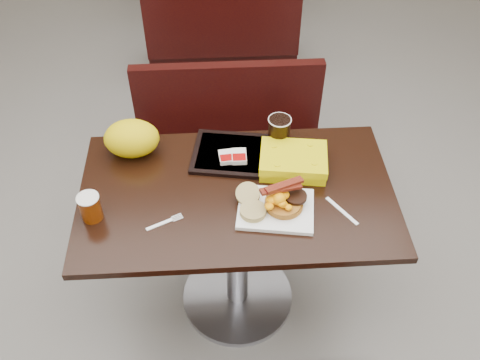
{
  "coord_description": "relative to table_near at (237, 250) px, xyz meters",
  "views": [
    {
      "loc": [
        -0.07,
        -1.38,
        2.22
      ],
      "look_at": [
        0.01,
        -0.01,
        0.82
      ],
      "focal_mm": 39.65,
      "sensor_mm": 36.0,
      "label": 1
    }
  ],
  "objects": [
    {
      "name": "bench_far_s",
      "position": [
        0.0,
        1.9,
        -0.02
      ],
      "size": [
        1.0,
        0.46,
        0.72
      ],
      "primitive_type": null,
      "color": "black",
      "rests_on": "floor"
    },
    {
      "name": "bacon_strips",
      "position": [
        0.15,
        -0.09,
        0.48
      ],
      "size": [
        0.17,
        0.12,
        0.01
      ],
      "primitive_type": null,
      "rotation": [
        0.0,
        0.0,
        0.31
      ],
      "color": "#420409",
      "rests_on": "scrambled_eggs"
    },
    {
      "name": "table_near",
      "position": [
        0.0,
        0.0,
        0.0
      ],
      "size": [
        1.2,
        0.7,
        0.75
      ],
      "primitive_type": null,
      "color": "black",
      "rests_on": "floor"
    },
    {
      "name": "sausage_patty",
      "position": [
        0.21,
        -0.09,
        0.43
      ],
      "size": [
        0.1,
        0.1,
        0.01
      ],
      "primitive_type": "cylinder",
      "rotation": [
        0.0,
        0.0,
        -0.34
      ],
      "color": "black",
      "rests_on": "pancake_stack"
    },
    {
      "name": "floor",
      "position": [
        0.0,
        0.0,
        -0.38
      ],
      "size": [
        6.0,
        7.0,
        0.01
      ],
      "primitive_type": "cube",
      "color": "gray",
      "rests_on": "ground"
    },
    {
      "name": "clamshell",
      "position": [
        0.23,
        0.12,
        0.41
      ],
      "size": [
        0.29,
        0.23,
        0.07
      ],
      "primitive_type": "cube",
      "rotation": [
        0.0,
        0.0,
        -0.15
      ],
      "color": "#D2C103",
      "rests_on": "table_near"
    },
    {
      "name": "hashbrown_sleeve_left",
      "position": [
        -0.03,
        0.16,
        0.4
      ],
      "size": [
        0.06,
        0.08,
        0.02
      ],
      "primitive_type": "cube",
      "rotation": [
        0.0,
        0.0,
        0.1
      ],
      "color": "silver",
      "rests_on": "tray"
    },
    {
      "name": "tray",
      "position": [
        0.02,
        0.2,
        0.38
      ],
      "size": [
        0.4,
        0.32,
        0.02
      ],
      "primitive_type": "cube",
      "rotation": [
        0.0,
        0.0,
        -0.17
      ],
      "color": "black",
      "rests_on": "table_near"
    },
    {
      "name": "knife",
      "position": [
        0.38,
        -0.12,
        0.38
      ],
      "size": [
        0.1,
        0.14,
        0.0
      ],
      "primitive_type": "cube",
      "rotation": [
        0.0,
        0.0,
        -0.99
      ],
      "color": "white",
      "rests_on": "table_near"
    },
    {
      "name": "bench_near_n",
      "position": [
        0.0,
        0.7,
        -0.02
      ],
      "size": [
        1.0,
        0.46,
        0.72
      ],
      "primitive_type": null,
      "color": "black",
      "rests_on": "floor"
    },
    {
      "name": "coffee_cup_far",
      "position": [
        0.19,
        0.25,
        0.45
      ],
      "size": [
        0.11,
        0.11,
        0.12
      ],
      "primitive_type": "cylinder",
      "rotation": [
        0.0,
        0.0,
        -0.24
      ],
      "color": "black",
      "rests_on": "tray"
    },
    {
      "name": "muffin_top",
      "position": [
        0.04,
        -0.05,
        0.41
      ],
      "size": [
        0.11,
        0.11,
        0.05
      ],
      "primitive_type": "cylinder",
      "rotation": [
        0.38,
        0.0,
        -0.2
      ],
      "color": "tan",
      "rests_on": "platter"
    },
    {
      "name": "hashbrown_sleeve_right",
      "position": [
        0.02,
        0.16,
        0.4
      ],
      "size": [
        0.06,
        0.08,
        0.02
      ],
      "primitive_type": "cube",
      "rotation": [
        0.0,
        0.0,
        -0.0
      ],
      "color": "silver",
      "rests_on": "tray"
    },
    {
      "name": "paper_bag",
      "position": [
        -0.41,
        0.24,
        0.45
      ],
      "size": [
        0.22,
        0.16,
        0.15
      ],
      "primitive_type": "ellipsoid",
      "rotation": [
        0.0,
        0.0,
        -0.0
      ],
      "color": "#D5B107",
      "rests_on": "table_near"
    },
    {
      "name": "platter",
      "position": [
        0.14,
        -0.11,
        0.38
      ],
      "size": [
        0.31,
        0.26,
        0.02
      ],
      "primitive_type": "cube",
      "rotation": [
        0.0,
        0.0,
        -0.16
      ],
      "color": "white",
      "rests_on": "table_near"
    },
    {
      "name": "scrambled_eggs",
      "position": [
        0.14,
        -0.12,
        0.44
      ],
      "size": [
        0.1,
        0.09,
        0.05
      ],
      "primitive_type": "ellipsoid",
      "rotation": [
        0.0,
        0.0,
        -0.16
      ],
      "color": "#EEA904",
      "rests_on": "pancake_stack"
    },
    {
      "name": "fork",
      "position": [
        -0.29,
        -0.15,
        0.38
      ],
      "size": [
        0.14,
        0.08,
        0.0
      ],
      "primitive_type": null,
      "rotation": [
        0.0,
        0.0,
        0.44
      ],
      "color": "white",
      "rests_on": "table_near"
    },
    {
      "name": "condiment_syrup",
      "position": [
        -0.04,
        0.1,
        0.38
      ],
      "size": [
        0.05,
        0.04,
        0.01
      ],
      "primitive_type": "cube",
      "rotation": [
        0.0,
        0.0,
        0.51
      ],
      "color": "#C06A08",
      "rests_on": "table_near"
    },
    {
      "name": "pancake_stack",
      "position": [
        0.17,
        -0.1,
        0.41
      ],
      "size": [
        0.17,
        0.17,
        0.03
      ],
      "primitive_type": "cylinder",
      "rotation": [
        0.0,
        0.0,
        -0.27
      ],
      "color": "#9E631A",
      "rests_on": "platter"
    },
    {
      "name": "coffee_cup_near",
      "position": [
        -0.53,
        -0.1,
        0.43
      ],
      "size": [
        0.08,
        0.08,
        0.11
      ],
      "primitive_type": "cylinder",
      "rotation": [
        0.0,
        0.0,
        -0.1
      ],
      "color": "#993A05",
      "rests_on": "table_near"
    },
    {
      "name": "muffin_bottom",
      "position": [
        0.05,
        -0.13,
        0.4
      ],
      "size": [
        0.11,
        0.11,
        0.02
      ],
      "primitive_type": "cylinder",
      "rotation": [
        0.0,
        0.0,
        -0.16
      ],
      "color": "tan",
      "rests_on": "platter"
    }
  ]
}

